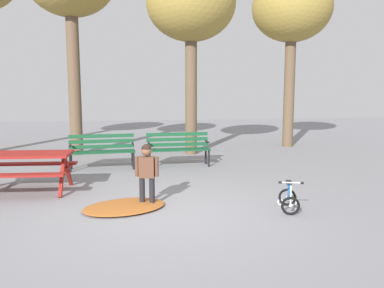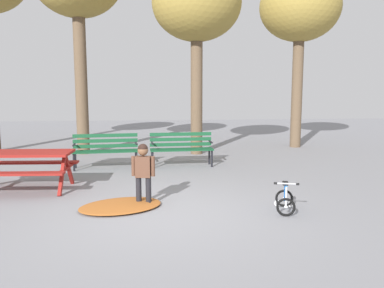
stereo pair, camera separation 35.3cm
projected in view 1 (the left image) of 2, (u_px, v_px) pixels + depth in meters
name	position (u px, v px, depth m)	size (l,w,h in m)	color
ground	(165.00, 214.00, 6.52)	(36.00, 36.00, 0.00)	gray
picnic_table	(23.00, 162.00, 7.79)	(1.87, 1.44, 0.79)	maroon
park_bench_far_left	(102.00, 148.00, 10.00)	(1.63, 0.58, 0.85)	#144728
park_bench_left	(178.00, 146.00, 10.36)	(1.62, 0.52, 0.85)	#144728
child_standing	(147.00, 170.00, 6.90)	(0.40, 0.20, 1.07)	black
kids_bicycle	(289.00, 198.00, 6.69)	(0.48, 0.62, 0.54)	black
leaf_pile	(124.00, 207.00, 6.80)	(1.41, 0.99, 0.07)	#9E5623
tree_center	(191.00, 6.00, 11.71)	(2.60, 2.60, 5.52)	brown
tree_right	(292.00, 10.00, 13.19)	(2.60, 2.60, 5.66)	brown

